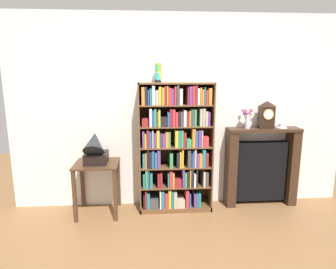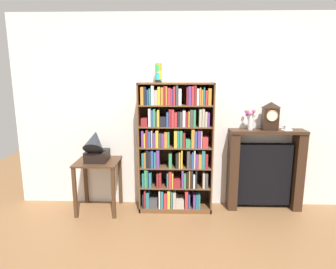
{
  "view_description": "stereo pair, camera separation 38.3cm",
  "coord_description": "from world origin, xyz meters",
  "px_view_note": "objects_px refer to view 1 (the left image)",
  "views": [
    {
      "loc": [
        -0.37,
        -3.63,
        1.82
      ],
      "look_at": [
        -0.1,
        0.11,
        1.04
      ],
      "focal_mm": 31.2,
      "sensor_mm": 36.0,
      "label": 1
    },
    {
      "loc": [
        0.02,
        -3.64,
        1.82
      ],
      "look_at": [
        -0.1,
        0.11,
        1.04
      ],
      "focal_mm": 31.2,
      "sensor_mm": 36.0,
      "label": 2
    }
  ],
  "objects_px": {
    "gramophone": "(95,149)",
    "teacup_with_saucer": "(282,126)",
    "cup_stack": "(158,73)",
    "mantel_clock": "(266,115)",
    "side_table_left": "(97,175)",
    "fireplace_mantel": "(261,167)",
    "flower_vase": "(247,118)",
    "bookshelf": "(175,148)"
  },
  "relations": [
    {
      "from": "cup_stack",
      "to": "side_table_left",
      "type": "bearing_deg",
      "value": -170.92
    },
    {
      "from": "mantel_clock",
      "to": "flower_vase",
      "type": "relative_size",
      "value": 1.35
    },
    {
      "from": "bookshelf",
      "to": "gramophone",
      "type": "bearing_deg",
      "value": -173.11
    },
    {
      "from": "fireplace_mantel",
      "to": "flower_vase",
      "type": "distance_m",
      "value": 0.75
    },
    {
      "from": "gramophone",
      "to": "mantel_clock",
      "type": "distance_m",
      "value": 2.3
    },
    {
      "from": "teacup_with_saucer",
      "to": "cup_stack",
      "type": "bearing_deg",
      "value": -179.95
    },
    {
      "from": "gramophone",
      "to": "mantel_clock",
      "type": "bearing_deg",
      "value": 4.5
    },
    {
      "from": "gramophone",
      "to": "teacup_with_saucer",
      "type": "height_order",
      "value": "gramophone"
    },
    {
      "from": "side_table_left",
      "to": "flower_vase",
      "type": "bearing_deg",
      "value": 3.69
    },
    {
      "from": "side_table_left",
      "to": "gramophone",
      "type": "xyz_separation_m",
      "value": [
        0.0,
        -0.05,
        0.37
      ]
    },
    {
      "from": "gramophone",
      "to": "fireplace_mantel",
      "type": "distance_m",
      "value": 2.28
    },
    {
      "from": "bookshelf",
      "to": "teacup_with_saucer",
      "type": "distance_m",
      "value": 1.49
    },
    {
      "from": "cup_stack",
      "to": "gramophone",
      "type": "distance_m",
      "value": 1.25
    },
    {
      "from": "teacup_with_saucer",
      "to": "fireplace_mantel",
      "type": "bearing_deg",
      "value": 175.3
    },
    {
      "from": "bookshelf",
      "to": "flower_vase",
      "type": "height_order",
      "value": "bookshelf"
    },
    {
      "from": "bookshelf",
      "to": "cup_stack",
      "type": "height_order",
      "value": "cup_stack"
    },
    {
      "from": "cup_stack",
      "to": "mantel_clock",
      "type": "bearing_deg",
      "value": -0.05
    },
    {
      "from": "fireplace_mantel",
      "to": "cup_stack",
      "type": "bearing_deg",
      "value": -179.13
    },
    {
      "from": "bookshelf",
      "to": "gramophone",
      "type": "relative_size",
      "value": 3.56
    },
    {
      "from": "bookshelf",
      "to": "mantel_clock",
      "type": "xyz_separation_m",
      "value": [
        1.24,
        0.06,
        0.42
      ]
    },
    {
      "from": "bookshelf",
      "to": "flower_vase",
      "type": "distance_m",
      "value": 1.06
    },
    {
      "from": "gramophone",
      "to": "mantel_clock",
      "type": "relative_size",
      "value": 1.31
    },
    {
      "from": "gramophone",
      "to": "teacup_with_saucer",
      "type": "relative_size",
      "value": 3.31
    },
    {
      "from": "mantel_clock",
      "to": "side_table_left",
      "type": "bearing_deg",
      "value": -176.77
    },
    {
      "from": "gramophone",
      "to": "flower_vase",
      "type": "xyz_separation_m",
      "value": [
        2.0,
        0.18,
        0.35
      ]
    },
    {
      "from": "side_table_left",
      "to": "fireplace_mantel",
      "type": "relative_size",
      "value": 0.63
    },
    {
      "from": "gramophone",
      "to": "side_table_left",
      "type": "bearing_deg",
      "value": 90.0
    },
    {
      "from": "side_table_left",
      "to": "teacup_with_saucer",
      "type": "distance_m",
      "value": 2.56
    },
    {
      "from": "side_table_left",
      "to": "gramophone",
      "type": "relative_size",
      "value": 1.45
    },
    {
      "from": "cup_stack",
      "to": "side_table_left",
      "type": "distance_m",
      "value": 1.54
    },
    {
      "from": "bookshelf",
      "to": "cup_stack",
      "type": "bearing_deg",
      "value": 165.13
    },
    {
      "from": "bookshelf",
      "to": "gramophone",
      "type": "distance_m",
      "value": 1.03
    },
    {
      "from": "side_table_left",
      "to": "gramophone",
      "type": "distance_m",
      "value": 0.38
    },
    {
      "from": "cup_stack",
      "to": "mantel_clock",
      "type": "height_order",
      "value": "cup_stack"
    },
    {
      "from": "gramophone",
      "to": "fireplace_mantel",
      "type": "relative_size",
      "value": 0.44
    },
    {
      "from": "flower_vase",
      "to": "fireplace_mantel",
      "type": "bearing_deg",
      "value": 5.1
    },
    {
      "from": "bookshelf",
      "to": "teacup_with_saucer",
      "type": "relative_size",
      "value": 11.78
    },
    {
      "from": "cup_stack",
      "to": "teacup_with_saucer",
      "type": "height_order",
      "value": "cup_stack"
    },
    {
      "from": "bookshelf",
      "to": "teacup_with_saucer",
      "type": "bearing_deg",
      "value": 2.25
    },
    {
      "from": "gramophone",
      "to": "teacup_with_saucer",
      "type": "bearing_deg",
      "value": 4.16
    },
    {
      "from": "side_table_left",
      "to": "bookshelf",
      "type": "bearing_deg",
      "value": 4.07
    },
    {
      "from": "cup_stack",
      "to": "mantel_clock",
      "type": "relative_size",
      "value": 0.66
    }
  ]
}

